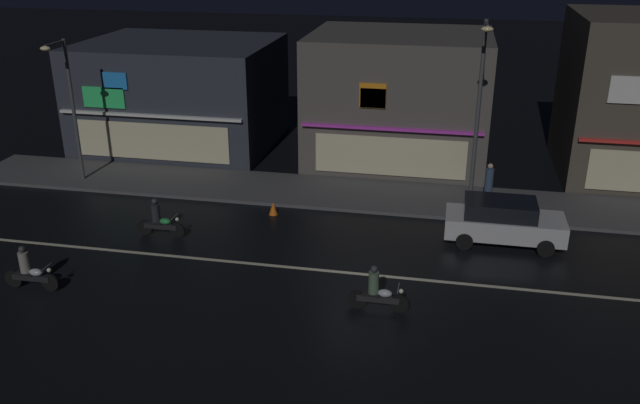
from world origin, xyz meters
The scene contains 13 objects.
ground_plane centered at (0.00, 0.00, 0.00)m, with size 140.00×140.00×0.00m, color black.
lane_divider_stripe centered at (0.00, 0.00, 0.01)m, with size 36.37×0.16×0.01m, color beige.
sidewalk_far centered at (0.00, 6.99, 0.07)m, with size 38.29×3.71×0.14m, color #4C4C4F.
storefront_center_block centered at (-11.49, 12.84, 2.73)m, with size 9.68×8.16×5.46m.
storefront_right_block centered at (0.00, 12.42, 3.12)m, with size 8.53×7.31×6.26m.
streetlamp_west centered at (-13.85, 6.07, 3.94)m, with size 0.44×1.64×6.35m.
streetlamp_mid centered at (3.59, 6.24, 4.58)m, with size 0.44×1.64×7.58m.
pedestrian_on_sidewalk centered at (4.28, 6.29, 1.07)m, with size 0.33×0.33×1.98m.
parked_car_near_kerb centered at (4.74, 3.50, 0.87)m, with size 4.30×1.98×1.67m.
motorcycle_lead centered at (-10.41, -3.06, 0.63)m, with size 1.90×0.60×1.52m.
motorcycle_following centered at (0.74, -2.18, 0.63)m, with size 1.90×0.60×1.52m.
motorcycle_opposite_lane centered at (-7.96, 1.51, 0.63)m, with size 1.90×0.60×1.52m.
traffic_cone centered at (-4.26, 4.34, 0.28)m, with size 0.36×0.36×0.55m, color orange.
Camera 1 is at (2.51, -19.80, 10.88)m, focal length 37.41 mm.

